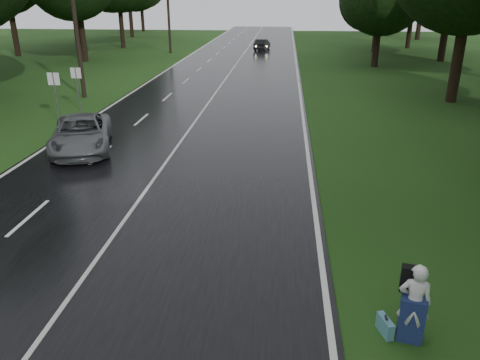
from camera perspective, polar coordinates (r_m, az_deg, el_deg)
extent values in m
plane|color=#1F4314|center=(12.96, -16.82, -9.03)|extent=(160.00, 160.00, 0.00)
cube|color=black|center=(31.25, -3.41, 9.96)|extent=(12.00, 140.00, 0.04)
cube|color=silver|center=(31.25, -3.42, 10.01)|extent=(0.12, 140.00, 0.01)
imported|color=#54585A|center=(21.55, -18.80, 5.39)|extent=(3.92, 5.70, 1.45)
imported|color=black|center=(58.60, 2.72, 16.20)|extent=(1.90, 3.97, 1.26)
imported|color=silver|center=(9.95, 20.51, -13.90)|extent=(0.70, 0.54, 1.73)
cube|color=navy|center=(10.17, 20.22, -15.65)|extent=(0.54, 0.42, 0.97)
cube|color=black|center=(9.93, 20.14, -11.30)|extent=(0.43, 0.29, 0.55)
cube|color=teal|center=(10.34, 17.28, -16.65)|extent=(0.29, 0.53, 0.36)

